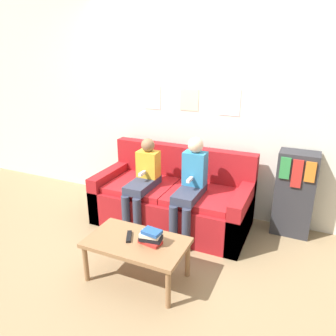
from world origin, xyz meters
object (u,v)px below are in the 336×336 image
couch (173,200)px  tv_remote (129,237)px  person_left (143,180)px  coffee_table (137,245)px  bookshelf (294,194)px  person_right (190,185)px

couch → tv_remote: couch is taller
couch → person_left: 0.45m
coffee_table → bookshelf: 1.81m
person_right → tv_remote: (-0.25, -0.84, -0.21)m
person_left → person_right: bearing=1.3°
coffee_table → person_right: person_right is taller
couch → person_right: 0.47m
couch → bookshelf: bookshelf is taller
couch → tv_remote: size_ratio=10.31×
coffee_table → couch: bearing=96.1°
person_right → couch: bearing=144.8°
bookshelf → person_right: bearing=-152.5°
couch → coffee_table: size_ratio=2.01×
coffee_table → person_right: bearing=78.9°
couch → person_left: size_ratio=1.73×
tv_remote → couch: bearing=65.1°
tv_remote → person_right: bearing=46.7°
person_right → bookshelf: person_right is taller
coffee_table → bookshelf: bookshelf is taller
coffee_table → tv_remote: (-0.08, 0.02, 0.06)m
coffee_table → person_left: size_ratio=0.86×
tv_remote → person_left: bearing=83.8°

